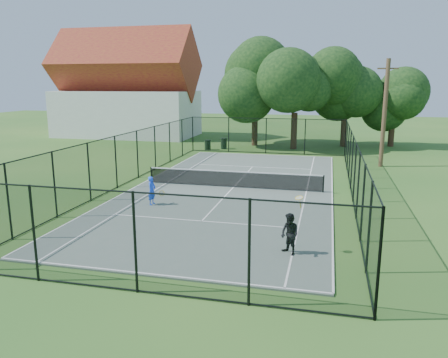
% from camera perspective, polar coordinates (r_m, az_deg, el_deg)
% --- Properties ---
extents(ground, '(120.00, 120.00, 0.00)m').
position_cam_1_polar(ground, '(24.91, 1.23, -1.23)').
color(ground, '#285A1F').
extents(tennis_court, '(11.00, 24.00, 0.06)m').
position_cam_1_polar(tennis_court, '(24.90, 1.23, -1.16)').
color(tennis_court, '#56665B').
rests_on(tennis_court, ground).
extents(tennis_net, '(10.08, 0.08, 0.95)m').
position_cam_1_polar(tennis_net, '(24.78, 1.24, 0.07)').
color(tennis_net, black).
rests_on(tennis_net, tennis_court).
extents(fence, '(13.10, 26.10, 3.00)m').
position_cam_1_polar(fence, '(24.59, 1.25, 2.17)').
color(fence, black).
rests_on(fence, ground).
extents(tree_near_left, '(6.82, 6.82, 8.90)m').
position_cam_1_polar(tree_near_left, '(41.85, 4.12, 11.85)').
color(tree_near_left, '#332114').
rests_on(tree_near_left, ground).
extents(tree_near_mid, '(5.86, 5.86, 7.66)m').
position_cam_1_polar(tree_near_mid, '(39.90, 9.28, 10.61)').
color(tree_near_mid, '#332114').
rests_on(tree_near_mid, ground).
extents(tree_near_right, '(6.31, 6.31, 8.71)m').
position_cam_1_polar(tree_near_right, '(42.60, 15.68, 11.53)').
color(tree_near_right, '#332114').
rests_on(tree_near_right, ground).
extents(tree_far_right, '(5.02, 5.02, 6.64)m').
position_cam_1_polar(tree_far_right, '(44.08, 21.31, 9.30)').
color(tree_far_right, '#332114').
rests_on(tree_far_right, ground).
extents(building, '(15.30, 8.15, 11.87)m').
position_cam_1_polar(building, '(50.74, -12.61, 11.08)').
color(building, silver).
rests_on(building, ground).
extents(trash_bin_left, '(0.58, 0.58, 0.90)m').
position_cam_1_polar(trash_bin_left, '(39.31, -2.16, 4.50)').
color(trash_bin_left, black).
rests_on(trash_bin_left, ground).
extents(trash_bin_right, '(0.58, 0.58, 0.99)m').
position_cam_1_polar(trash_bin_right, '(39.80, -0.03, 4.67)').
color(trash_bin_right, black).
rests_on(trash_bin_right, ground).
extents(utility_pole, '(1.40, 0.30, 7.53)m').
position_cam_1_polar(utility_pole, '(32.93, 20.23, 8.11)').
color(utility_pole, '#4C3823').
rests_on(utility_pole, ground).
extents(player_blue, '(0.78, 0.54, 1.39)m').
position_cam_1_polar(player_blue, '(21.54, -9.39, -1.51)').
color(player_blue, blue).
rests_on(player_blue, tennis_court).
extents(player_black, '(0.89, 0.93, 2.02)m').
position_cam_1_polar(player_black, '(15.33, 8.59, -7.11)').
color(player_black, black).
rests_on(player_black, tennis_court).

